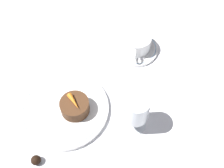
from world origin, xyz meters
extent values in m
plane|color=white|center=(0.00, 0.00, 0.00)|extent=(3.00, 3.00, 0.00)
cylinder|color=white|center=(0.01, -0.03, 0.01)|extent=(0.25, 0.25, 0.01)
torus|color=#8CB2D1|center=(0.01, -0.03, 0.01)|extent=(0.23, 0.23, 0.00)
cylinder|color=white|center=(-0.24, 0.15, 0.01)|extent=(0.16, 0.16, 0.01)
torus|color=#8CB2D1|center=(-0.24, 0.15, 0.01)|extent=(0.15, 0.15, 0.00)
cylinder|color=white|center=(-0.24, 0.15, 0.04)|extent=(0.10, 0.10, 0.05)
cylinder|color=#331E0F|center=(-0.24, 0.15, 0.04)|extent=(0.08, 0.08, 0.04)
torus|color=white|center=(-0.18, 0.15, 0.04)|extent=(0.04, 0.01, 0.04)
cube|color=silver|center=(-0.20, 0.12, 0.01)|extent=(0.01, 0.08, 0.00)
ellipsoid|color=silver|center=(-0.19, 0.18, 0.01)|extent=(0.02, 0.02, 0.00)
cylinder|color=silver|center=(0.04, 0.17, 0.00)|extent=(0.07, 0.07, 0.01)
cylinder|color=silver|center=(0.04, 0.17, 0.03)|extent=(0.01, 0.01, 0.05)
cylinder|color=silver|center=(0.04, 0.17, 0.09)|extent=(0.07, 0.07, 0.07)
cylinder|color=#5B0F1E|center=(0.04, 0.17, 0.07)|extent=(0.06, 0.06, 0.04)
cylinder|color=#4C2D19|center=(0.02, 0.00, 0.03)|extent=(0.08, 0.08, 0.04)
cone|color=orange|center=(0.02, 0.00, 0.06)|extent=(0.05, 0.04, 0.01)
sphere|color=black|center=(0.17, -0.07, 0.01)|extent=(0.03, 0.03, 0.03)
camera|label=1|loc=(0.36, 0.14, 0.66)|focal=42.00mm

